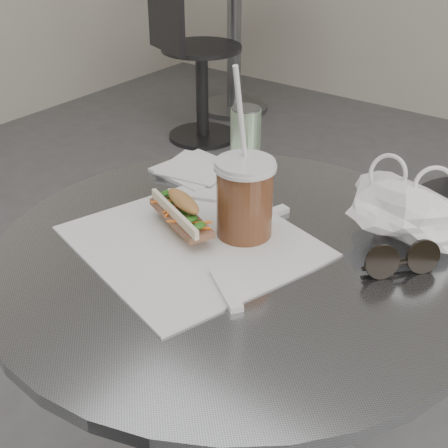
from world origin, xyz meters
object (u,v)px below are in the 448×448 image
Objects in this scene: cafe_table at (233,380)px; bg_chair at (195,76)px; banh_mi at (182,214)px; iced_coffee at (245,198)px; sunglasses at (401,261)px; drink_can at (246,135)px; bg_table at (234,29)px.

bg_chair is at bearing 131.02° from cafe_table.
banh_mi reaches higher than bg_chair.
cafe_table is 0.32m from banh_mi.
sunglasses is at bearing 11.53° from iced_coffee.
banh_mi reaches higher than cafe_table.
drink_can reaches higher than cafe_table.
bg_chair is at bearing 152.95° from banh_mi.
cafe_table is 2.70× the size of iced_coffee.
banh_mi is at bearing -30.53° from bg_chair.
banh_mi reaches higher than bg_table.
iced_coffee is 0.29m from drink_can.
banh_mi is (-0.10, -0.01, 0.31)m from cafe_table.
bg_chair reaches higher than bg_table.
bg_chair is 2.25m from banh_mi.
bg_table is at bearing 126.03° from cafe_table.
drink_can is (1.42, -1.92, 0.33)m from bg_table.
iced_coffee is (0.09, 0.05, 0.04)m from banh_mi.
bg_chair is at bearing 87.07° from sunglasses.
drink_can is at bearing 105.86° from sunglasses.
drink_can reaches higher than banh_mi.
bg_table is at bearing 81.30° from sunglasses.
cafe_table is 1.03× the size of bg_table.
iced_coffee reaches higher than sunglasses.
sunglasses is (0.23, 0.10, 0.29)m from cafe_table.
bg_table is (-1.60, 2.20, -0.00)m from cafe_table.
cafe_table is at bearing -57.72° from drink_can.
iced_coffee reaches higher than bg_table.
bg_chair is 2.39m from sunglasses.
bg_table is 2.62× the size of iced_coffee.
banh_mi is 1.72× the size of drink_can.
iced_coffee is (-0.01, 0.05, 0.34)m from cafe_table.
iced_coffee reaches higher than banh_mi.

